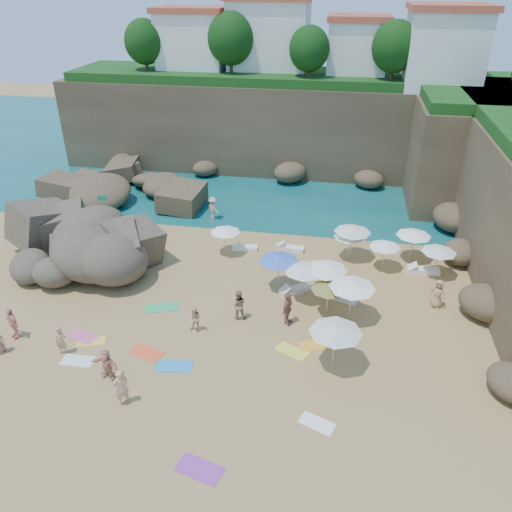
% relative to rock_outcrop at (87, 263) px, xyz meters
% --- Properties ---
extents(ground, '(120.00, 120.00, 0.00)m').
position_rel_rock_outcrop_xyz_m(ground, '(9.37, -3.58, 0.00)').
color(ground, tan).
rests_on(ground, ground).
extents(seawater, '(120.00, 120.00, 0.00)m').
position_rel_rock_outcrop_xyz_m(seawater, '(9.37, 26.42, 0.00)').
color(seawater, '#0C4751').
rests_on(seawater, ground).
extents(cliff_back, '(44.00, 8.00, 8.00)m').
position_rel_rock_outcrop_xyz_m(cliff_back, '(11.37, 21.42, 4.00)').
color(cliff_back, brown).
rests_on(cliff_back, ground).
extents(cliff_corner, '(10.00, 12.00, 8.00)m').
position_rel_rock_outcrop_xyz_m(cliff_corner, '(26.37, 16.42, 4.00)').
color(cliff_corner, brown).
rests_on(cliff_corner, ground).
extents(rock_promontory, '(12.00, 7.00, 2.00)m').
position_rel_rock_outcrop_xyz_m(rock_promontory, '(-1.63, 12.42, 0.00)').
color(rock_promontory, brown).
rests_on(rock_promontory, ground).
extents(clifftop_buildings, '(28.48, 9.48, 7.00)m').
position_rel_rock_outcrop_xyz_m(clifftop_buildings, '(12.33, 22.21, 11.24)').
color(clifftop_buildings, white).
rests_on(clifftop_buildings, cliff_back).
extents(clifftop_trees, '(35.60, 23.82, 4.40)m').
position_rel_rock_outcrop_xyz_m(clifftop_trees, '(14.15, 15.94, 11.26)').
color(clifftop_trees, '#11380F').
rests_on(clifftop_trees, ground).
extents(marina_masts, '(3.10, 0.10, 6.00)m').
position_rel_rock_outcrop_xyz_m(marina_masts, '(-7.13, 26.42, 3.00)').
color(marina_masts, white).
rests_on(marina_masts, ground).
extents(rock_outcrop, '(9.06, 7.38, 3.26)m').
position_rel_rock_outcrop_xyz_m(rock_outcrop, '(0.00, 0.00, 0.00)').
color(rock_outcrop, brown).
rests_on(rock_outcrop, ground).
extents(flag_pole, '(0.67, 0.23, 3.51)m').
position_rel_rock_outcrop_xyz_m(flag_pole, '(-0.22, 3.36, 2.24)').
color(flag_pole, silver).
rests_on(flag_pole, ground).
extents(parasol_0, '(2.01, 2.01, 1.90)m').
position_rel_rock_outcrop_xyz_m(parasol_0, '(8.67, 2.96, 1.75)').
color(parasol_0, silver).
rests_on(parasol_0, ground).
extents(parasol_1, '(2.41, 2.41, 2.28)m').
position_rel_rock_outcrop_xyz_m(parasol_1, '(16.96, 3.82, 2.09)').
color(parasol_1, silver).
rests_on(parasol_1, ground).
extents(parasol_2, '(2.03, 2.03, 1.92)m').
position_rel_rock_outcrop_xyz_m(parasol_2, '(16.78, 3.66, 1.76)').
color(parasol_2, silver).
rests_on(parasol_2, ground).
extents(parasol_3, '(1.97, 1.97, 1.87)m').
position_rel_rock_outcrop_xyz_m(parasol_3, '(19.01, 2.74, 1.71)').
color(parasol_3, silver).
rests_on(parasol_3, ground).
extents(parasol_4, '(2.24, 2.24, 2.12)m').
position_rel_rock_outcrop_xyz_m(parasol_4, '(20.86, 4.24, 1.94)').
color(parasol_4, silver).
rests_on(parasol_4, ground).
extents(parasol_5, '(2.34, 2.34, 2.21)m').
position_rel_rock_outcrop_xyz_m(parasol_5, '(14.30, -1.54, 2.03)').
color(parasol_5, silver).
rests_on(parasol_5, ground).
extents(parasol_6, '(1.99, 1.99, 1.89)m').
position_rel_rock_outcrop_xyz_m(parasol_6, '(15.77, -2.78, 1.73)').
color(parasol_6, silver).
rests_on(parasol_6, ground).
extents(parasol_7, '(2.44, 2.44, 2.30)m').
position_rel_rock_outcrop_xyz_m(parasol_7, '(15.55, -1.32, 2.11)').
color(parasol_7, silver).
rests_on(parasol_7, ground).
extents(parasol_8, '(2.13, 2.13, 2.01)m').
position_rel_rock_outcrop_xyz_m(parasol_8, '(22.20, 2.42, 1.85)').
color(parasol_8, silver).
rests_on(parasol_8, ground).
extents(parasol_9, '(2.51, 2.51, 2.37)m').
position_rel_rock_outcrop_xyz_m(parasol_9, '(17.00, -3.03, 2.18)').
color(parasol_9, silver).
rests_on(parasol_9, ground).
extents(parasol_10, '(2.40, 2.40, 2.27)m').
position_rel_rock_outcrop_xyz_m(parasol_10, '(12.76, -0.71, 2.09)').
color(parasol_10, silver).
rests_on(parasol_10, ground).
extents(parasol_11, '(2.54, 2.54, 2.40)m').
position_rel_rock_outcrop_xyz_m(parasol_11, '(16.28, -7.03, 2.20)').
color(parasol_11, silver).
rests_on(parasol_11, ground).
extents(lounger_0, '(1.75, 0.74, 0.26)m').
position_rel_rock_outcrop_xyz_m(lounger_0, '(9.85, 3.66, 0.13)').
color(lounger_0, white).
rests_on(lounger_0, ground).
extents(lounger_1, '(1.93, 0.79, 0.29)m').
position_rel_rock_outcrop_xyz_m(lounger_1, '(12.91, 4.11, 0.15)').
color(lounger_1, white).
rests_on(lounger_1, ground).
extents(lounger_2, '(1.72, 0.67, 0.26)m').
position_rel_rock_outcrop_xyz_m(lounger_2, '(15.81, -0.58, 0.13)').
color(lounger_2, white).
rests_on(lounger_2, ground).
extents(lounger_3, '(1.96, 1.25, 0.29)m').
position_rel_rock_outcrop_xyz_m(lounger_3, '(16.59, -1.29, 0.14)').
color(lounger_3, silver).
rests_on(lounger_3, ground).
extents(lounger_4, '(2.01, 0.77, 0.31)m').
position_rel_rock_outcrop_xyz_m(lounger_4, '(21.55, 2.63, 0.15)').
color(lounger_4, white).
rests_on(lounger_4, ground).
extents(lounger_5, '(1.87, 1.61, 0.29)m').
position_rel_rock_outcrop_xyz_m(lounger_5, '(13.79, -1.01, 0.15)').
color(lounger_5, silver).
rests_on(lounger_5, ground).
extents(towel_1, '(1.82, 1.27, 0.03)m').
position_rel_rock_outcrop_xyz_m(towel_1, '(3.27, -7.11, 0.01)').
color(towel_1, '#DD5685').
rests_on(towel_1, ground).
extents(towel_2, '(1.85, 1.32, 0.03)m').
position_rel_rock_outcrop_xyz_m(towel_2, '(7.08, -7.76, 0.01)').
color(towel_2, '#FF5528').
rests_on(towel_2, ground).
extents(towel_3, '(2.10, 1.51, 0.03)m').
position_rel_rock_outcrop_xyz_m(towel_3, '(6.53, -3.90, 0.02)').
color(towel_3, '#31AB61').
rests_on(towel_3, ground).
extents(towel_4, '(1.62, 1.14, 0.03)m').
position_rel_rock_outcrop_xyz_m(towel_4, '(3.94, -7.41, 0.01)').
color(towel_4, yellow).
rests_on(towel_4, ground).
extents(towel_5, '(1.64, 0.84, 0.03)m').
position_rel_rock_outcrop_xyz_m(towel_5, '(3.99, -8.91, 0.01)').
color(towel_5, white).
rests_on(towel_5, ground).
extents(towel_6, '(1.94, 1.31, 0.03)m').
position_rel_rock_outcrop_xyz_m(towel_6, '(11.53, -13.80, 0.02)').
color(towel_6, purple).
rests_on(towel_6, ground).
extents(towel_8, '(1.84, 1.09, 0.03)m').
position_rel_rock_outcrop_xyz_m(towel_8, '(8.75, -8.47, 0.02)').
color(towel_8, '#278DD0').
rests_on(towel_8, ground).
extents(towel_10, '(1.81, 1.35, 0.03)m').
position_rel_rock_outcrop_xyz_m(towel_10, '(15.34, -5.70, 0.01)').
color(towel_10, '#FFAA28').
rests_on(towel_10, ground).
extents(towel_11, '(1.73, 1.18, 0.03)m').
position_rel_rock_outcrop_xyz_m(towel_11, '(1.40, -0.98, 0.01)').
color(towel_11, '#35BA6E').
rests_on(towel_11, ground).
extents(towel_12, '(1.79, 1.40, 0.03)m').
position_rel_rock_outcrop_xyz_m(towel_12, '(14.24, -6.37, 0.01)').
color(towel_12, '#E3E93D').
rests_on(towel_12, ground).
extents(towel_13, '(1.65, 1.23, 0.03)m').
position_rel_rock_outcrop_xyz_m(towel_13, '(15.80, -10.78, 0.01)').
color(towel_13, white).
rests_on(towel_13, ground).
extents(person_stand_0, '(0.60, 0.42, 1.55)m').
position_rel_rock_outcrop_xyz_m(person_stand_0, '(3.04, -8.50, 0.77)').
color(person_stand_0, tan).
rests_on(person_stand_0, ground).
extents(person_stand_1, '(0.97, 0.81, 1.77)m').
position_rel_rock_outcrop_xyz_m(person_stand_1, '(11.02, -4.09, 0.89)').
color(person_stand_1, '#A47652').
rests_on(person_stand_1, ground).
extents(person_stand_2, '(1.17, 1.09, 1.76)m').
position_rel_rock_outcrop_xyz_m(person_stand_2, '(6.47, 8.15, 0.88)').
color(person_stand_2, '#E4AF81').
rests_on(person_stand_2, ground).
extents(person_stand_3, '(0.77, 1.19, 1.88)m').
position_rel_rock_outcrop_xyz_m(person_stand_3, '(13.71, -4.09, 0.94)').
color(person_stand_3, '#9B5A4D').
rests_on(person_stand_3, ground).
extents(person_stand_4, '(0.96, 0.79, 1.73)m').
position_rel_rock_outcrop_xyz_m(person_stand_4, '(21.83, -1.05, 0.87)').
color(person_stand_4, tan).
rests_on(person_stand_4, ground).
extents(person_stand_5, '(1.49, 0.51, 1.58)m').
position_rel_rock_outcrop_xyz_m(person_stand_5, '(1.62, 3.06, 0.79)').
color(person_stand_5, tan).
rests_on(person_stand_5, ground).
extents(person_stand_6, '(0.77, 0.80, 1.84)m').
position_rel_rock_outcrop_xyz_m(person_stand_6, '(7.30, -11.09, 0.92)').
color(person_stand_6, '#DEA97E').
rests_on(person_stand_6, ground).
extents(person_lie_1, '(1.75, 2.03, 0.43)m').
position_rel_rock_outcrop_xyz_m(person_lie_1, '(-0.06, -7.74, 0.21)').
color(person_lie_1, '#FAA58E').
rests_on(person_lie_1, ground).
extents(person_lie_2, '(1.08, 1.63, 0.40)m').
position_rel_rock_outcrop_xyz_m(person_lie_2, '(-0.13, -8.99, 0.20)').
color(person_lie_2, '#96604B').
rests_on(person_lie_2, ground).
extents(person_lie_3, '(1.80, 1.89, 0.42)m').
position_rel_rock_outcrop_xyz_m(person_lie_3, '(6.00, -9.74, 0.21)').
color(person_lie_3, tan).
rests_on(person_lie_3, ground).
extents(person_lie_5, '(0.75, 1.47, 0.55)m').
position_rel_rock_outcrop_xyz_m(person_lie_5, '(9.06, -5.62, 0.27)').
color(person_lie_5, '#E0B57F').
rests_on(person_lie_5, ground).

